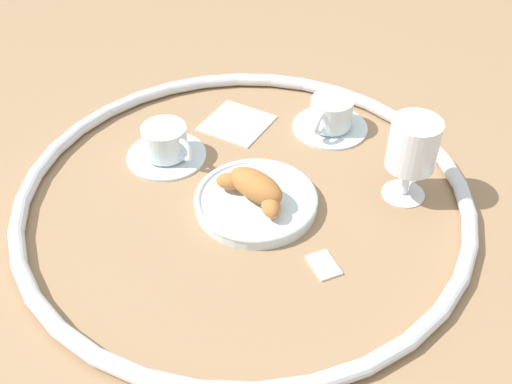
% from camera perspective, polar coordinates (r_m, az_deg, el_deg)
% --- Properties ---
extents(ground_plane, '(2.20, 2.20, 0.00)m').
position_cam_1_polar(ground_plane, '(0.98, -1.08, -0.74)').
color(ground_plane, '#997551').
extents(table_chrome_rim, '(0.71, 0.71, 0.02)m').
position_cam_1_polar(table_chrome_rim, '(0.97, -1.09, -0.21)').
color(table_chrome_rim, silver).
rests_on(table_chrome_rim, ground_plane).
extents(pastry_plate, '(0.19, 0.19, 0.02)m').
position_cam_1_polar(pastry_plate, '(0.96, 0.00, -0.82)').
color(pastry_plate, silver).
rests_on(pastry_plate, ground_plane).
extents(croissant_large, '(0.13, 0.08, 0.04)m').
position_cam_1_polar(croissant_large, '(0.94, -0.13, 0.42)').
color(croissant_large, '#AD6B33').
rests_on(croissant_large, pastry_plate).
extents(coffee_cup_near, '(0.14, 0.14, 0.06)m').
position_cam_1_polar(coffee_cup_near, '(1.12, 6.90, 6.91)').
color(coffee_cup_near, silver).
rests_on(coffee_cup_near, ground_plane).
extents(coffee_cup_far, '(0.14, 0.14, 0.06)m').
position_cam_1_polar(coffee_cup_far, '(1.06, -8.31, 4.34)').
color(coffee_cup_far, silver).
rests_on(coffee_cup_far, ground_plane).
extents(juice_glass_left, '(0.08, 0.08, 0.14)m').
position_cam_1_polar(juice_glass_left, '(0.96, 14.25, 3.96)').
color(juice_glass_left, white).
rests_on(juice_glass_left, ground_plane).
extents(sugar_packet, '(0.06, 0.04, 0.01)m').
position_cam_1_polar(sugar_packet, '(0.88, 6.28, -6.64)').
color(sugar_packet, white).
rests_on(sugar_packet, ground_plane).
extents(folded_napkin, '(0.14, 0.14, 0.01)m').
position_cam_1_polar(folded_napkin, '(1.14, -1.78, 6.42)').
color(folded_napkin, silver).
rests_on(folded_napkin, ground_plane).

